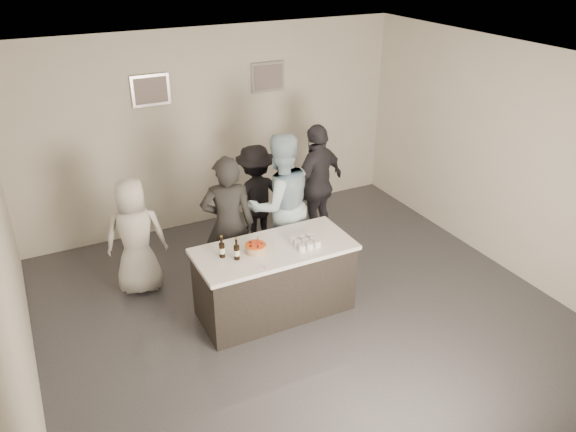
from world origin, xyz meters
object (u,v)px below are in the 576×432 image
at_px(person_main_blue, 280,205).
at_px(beer_bottle_b, 237,249).
at_px(person_guest_back, 256,197).
at_px(person_guest_left, 136,236).
at_px(bar_counter, 275,280).
at_px(beer_bottle_a, 222,247).
at_px(person_main_black, 228,225).
at_px(person_guest_right, 318,185).
at_px(cake, 256,249).

bearing_deg(person_main_blue, beer_bottle_b, 42.73).
bearing_deg(person_guest_back, person_guest_left, 9.27).
xyz_separation_m(bar_counter, beer_bottle_b, (-0.48, -0.05, 0.58)).
height_order(beer_bottle_b, person_main_blue, person_main_blue).
distance_m(beer_bottle_a, person_main_black, 0.75).
bearing_deg(person_guest_back, beer_bottle_b, 57.52).
distance_m(bar_counter, beer_bottle_a, 0.85).
relative_size(person_main_blue, person_guest_right, 1.08).
bearing_deg(cake, beer_bottle_a, 170.87).
distance_m(cake, beer_bottle_a, 0.40).
relative_size(beer_bottle_a, person_guest_left, 0.17).
height_order(beer_bottle_b, person_guest_left, person_guest_left).
bearing_deg(cake, bar_counter, -1.91).
bearing_deg(beer_bottle_b, person_main_blue, 42.73).
distance_m(bar_counter, person_guest_left, 1.84).
bearing_deg(beer_bottle_b, person_guest_back, 59.90).
height_order(person_main_black, person_main_blue, person_main_blue).
distance_m(cake, person_guest_back, 1.74).
bearing_deg(bar_counter, person_guest_right, 45.12).
relative_size(beer_bottle_b, person_guest_right, 0.14).
bearing_deg(person_main_black, person_guest_back, -113.41).
height_order(person_main_black, person_guest_back, person_main_black).
height_order(bar_counter, person_main_blue, person_main_blue).
xyz_separation_m(cake, person_main_black, (-0.05, 0.72, -0.02)).
bearing_deg(beer_bottle_a, bar_counter, -6.43).
height_order(bar_counter, cake, cake).
relative_size(cake, person_main_blue, 0.13).
relative_size(person_main_blue, person_guest_left, 1.26).
bearing_deg(person_main_blue, person_main_black, 8.91).
xyz_separation_m(bar_counter, beer_bottle_a, (-0.61, 0.07, 0.58)).
xyz_separation_m(bar_counter, person_guest_back, (0.47, 1.60, 0.33)).
xyz_separation_m(beer_bottle_b, person_guest_right, (1.82, 1.39, -0.12)).
distance_m(cake, person_guest_right, 2.06).
height_order(person_guest_right, person_guest_back, person_guest_right).
bearing_deg(person_guest_left, person_guest_back, -153.23).
bearing_deg(person_main_black, person_main_blue, -153.41).
relative_size(cake, person_guest_back, 0.16).
xyz_separation_m(cake, person_main_blue, (0.72, 0.84, 0.04)).
height_order(bar_counter, person_main_black, person_main_black).
height_order(beer_bottle_a, person_main_blue, person_main_blue).
distance_m(person_main_black, person_main_blue, 0.79).
distance_m(beer_bottle_a, person_main_blue, 1.36).
distance_m(cake, person_guest_left, 1.65).
bearing_deg(beer_bottle_b, person_guest_right, 37.39).
relative_size(person_main_black, person_guest_right, 1.01).
relative_size(bar_counter, person_main_black, 1.02).
bearing_deg(person_main_blue, bar_counter, 59.99).
height_order(person_guest_left, person_guest_right, person_guest_right).
distance_m(bar_counter, person_main_black, 0.91).
bearing_deg(person_guest_back, beer_bottle_a, 52.28).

